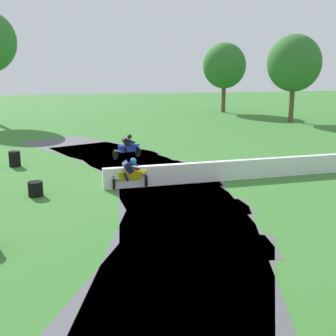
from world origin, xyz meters
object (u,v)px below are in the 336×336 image
Objects in this scene: tire_stack_mid_a at (36,189)px; motorcycle_lead_yellow at (131,173)px; motorcycle_chase_blue at (128,147)px; traffic_cone at (266,161)px; tire_stack_mid_b at (15,159)px.

motorcycle_lead_yellow is at bearing 6.45° from tire_stack_mid_a.
motorcycle_lead_yellow is at bearing -95.18° from motorcycle_chase_blue.
motorcycle_lead_yellow is at bearing -158.29° from traffic_cone.
motorcycle_lead_yellow is 6.07m from motorcycle_chase_blue.
motorcycle_lead_yellow is 0.99× the size of motorcycle_chase_blue.
motorcycle_lead_yellow reaches higher than traffic_cone.
tire_stack_mid_b is at bearing -172.58° from motorcycle_chase_blue.
traffic_cone is (7.50, 2.99, -0.42)m from motorcycle_lead_yellow.
motorcycle_lead_yellow is at bearing -43.96° from tire_stack_mid_b.
traffic_cone is (11.44, 3.43, -0.08)m from tire_stack_mid_a.
motorcycle_chase_blue is 6.06m from tire_stack_mid_b.
motorcycle_chase_blue is at bearing 55.34° from tire_stack_mid_a.
motorcycle_chase_blue is 2.84× the size of tire_stack_mid_a.
motorcycle_chase_blue is at bearing 84.82° from motorcycle_lead_yellow.
tire_stack_mid_b is (-6.01, -0.78, -0.26)m from motorcycle_chase_blue.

